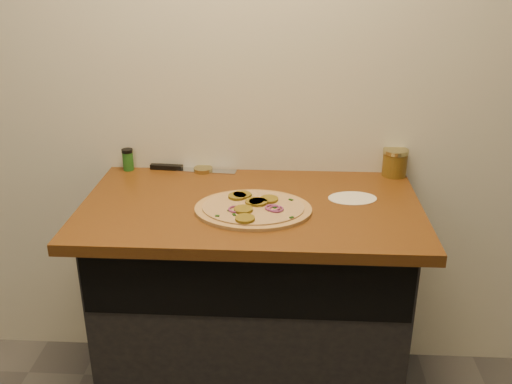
# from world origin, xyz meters

# --- Properties ---
(cabinet) EXTENTS (1.10, 0.60, 0.86)m
(cabinet) POSITION_xyz_m (0.00, 1.45, 0.43)
(cabinet) COLOR black
(cabinet) RESTS_ON ground
(countertop) EXTENTS (1.20, 0.70, 0.04)m
(countertop) POSITION_xyz_m (0.00, 1.42, 0.88)
(countertop) COLOR brown
(countertop) RESTS_ON cabinet
(pizza) EXTENTS (0.40, 0.40, 0.03)m
(pizza) POSITION_xyz_m (0.01, 1.35, 0.91)
(pizza) COLOR tan
(pizza) RESTS_ON countertop
(chefs_knife) EXTENTS (0.36, 0.07, 0.02)m
(chefs_knife) POSITION_xyz_m (-0.29, 1.73, 0.91)
(chefs_knife) COLOR #B7BAC1
(chefs_knife) RESTS_ON countertop
(mason_jar_lid) EXTENTS (0.10, 0.10, 0.02)m
(mason_jar_lid) POSITION_xyz_m (-0.21, 1.72, 0.91)
(mason_jar_lid) COLOR tan
(mason_jar_lid) RESTS_ON countertop
(salsa_jar) EXTENTS (0.10, 0.10, 0.11)m
(salsa_jar) POSITION_xyz_m (0.55, 1.72, 0.95)
(salsa_jar) COLOR #9A270F
(salsa_jar) RESTS_ON countertop
(spice_shaker) EXTENTS (0.04, 0.04, 0.09)m
(spice_shaker) POSITION_xyz_m (-0.52, 1.72, 0.94)
(spice_shaker) COLOR #205A1C
(spice_shaker) RESTS_ON countertop
(flour_spill) EXTENTS (0.19, 0.19, 0.00)m
(flour_spill) POSITION_xyz_m (0.36, 1.48, 0.90)
(flour_spill) COLOR silver
(flour_spill) RESTS_ON countertop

